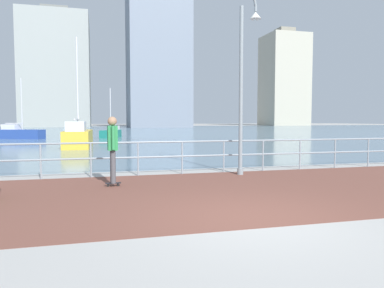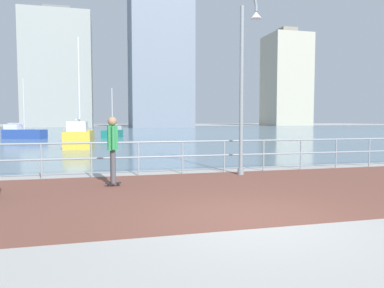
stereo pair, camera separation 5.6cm
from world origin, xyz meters
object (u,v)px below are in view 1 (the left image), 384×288
(sailboat_red, at_px, (111,133))
(lamppost, at_px, (245,72))
(skateboarder, at_px, (113,144))
(sailboat_blue, at_px, (21,133))
(sailboat_yellow, at_px, (78,137))

(sailboat_red, bearing_deg, lamppost, -82.78)
(skateboarder, relative_size, sailboat_blue, 0.33)
(sailboat_red, height_order, sailboat_yellow, sailboat_yellow)
(lamppost, distance_m, sailboat_red, 25.81)
(sailboat_blue, bearing_deg, lamppost, -65.91)
(lamppost, xyz_separation_m, skateboarder, (-4.11, -1.09, -2.11))
(lamppost, xyz_separation_m, sailboat_blue, (-11.24, 25.15, -2.68))
(lamppost, height_order, skateboarder, lamppost)
(sailboat_blue, relative_size, sailboat_yellow, 0.80)
(sailboat_yellow, bearing_deg, lamppost, -66.61)
(skateboarder, distance_m, sailboat_blue, 27.19)
(sailboat_blue, xyz_separation_m, sailboat_red, (8.02, 0.31, -0.07))
(sailboat_blue, xyz_separation_m, sailboat_yellow, (5.56, -12.02, 0.13))
(sailboat_red, distance_m, sailboat_yellow, 12.58)
(lamppost, distance_m, sailboat_blue, 27.67)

